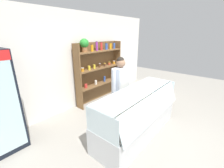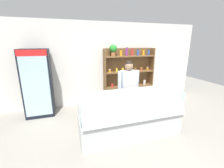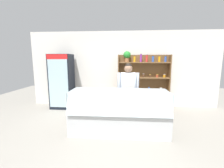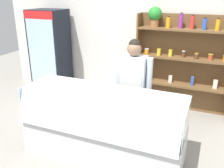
% 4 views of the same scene
% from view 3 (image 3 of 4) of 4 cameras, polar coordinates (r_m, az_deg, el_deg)
% --- Properties ---
extents(ground_plane, '(12.00, 12.00, 0.00)m').
position_cam_3_polar(ground_plane, '(3.73, 3.71, -17.91)').
color(ground_plane, gray).
extents(back_wall, '(6.80, 0.10, 2.70)m').
position_cam_3_polar(back_wall, '(5.51, 4.17, 5.58)').
color(back_wall, white).
rests_on(back_wall, ground).
extents(drinks_fridge, '(0.74, 0.61, 1.89)m').
position_cam_3_polar(drinks_fridge, '(5.55, -18.53, 0.94)').
color(drinks_fridge, black).
rests_on(drinks_fridge, ground).
extents(shelving_unit, '(1.77, 0.29, 1.99)m').
position_cam_3_polar(shelving_unit, '(5.34, 11.27, 2.64)').
color(shelving_unit, brown).
rests_on(shelving_unit, ground).
extents(deli_display_case, '(2.25, 0.79, 1.01)m').
position_cam_3_polar(deli_display_case, '(3.62, 2.52, -13.33)').
color(deli_display_case, silver).
rests_on(deli_display_case, ground).
extents(shop_clerk, '(0.58, 0.25, 1.61)m').
position_cam_3_polar(shop_clerk, '(4.05, 6.14, -1.53)').
color(shop_clerk, '#2D2D38').
rests_on(shop_clerk, ground).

